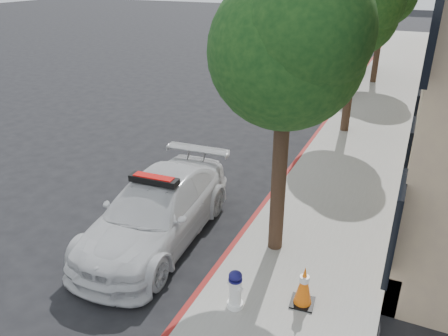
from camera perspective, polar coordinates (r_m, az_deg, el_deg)
name	(u,v)px	position (r m, az deg, el deg)	size (l,w,h in m)	color
ground	(198,187)	(12.19, -3.40, -2.52)	(120.00, 120.00, 0.00)	black
sidewalk	(377,105)	(20.36, 19.37, 7.75)	(3.20, 50.00, 0.15)	gray
curb_strip	(341,101)	(20.53, 15.09, 8.44)	(0.12, 50.00, 0.15)	maroon
tree_near	(288,50)	(7.94, 8.34, 14.97)	(2.92, 2.82, 5.62)	black
tree_mid	(359,14)	(15.74, 17.24, 18.62)	(2.77, 2.64, 5.43)	black
police_car	(156,211)	(9.77, -8.83, -5.54)	(2.25, 4.95, 1.56)	silver
parked_car_mid	(330,80)	(21.81, 13.68, 11.14)	(1.56, 3.89, 1.32)	black
parked_car_far	(347,61)	(26.20, 15.82, 13.35)	(1.59, 4.55, 1.50)	#141632
fire_hydrant	(235,290)	(7.84, 1.47, -15.62)	(0.32, 0.29, 0.75)	white
traffic_cone	(304,286)	(8.00, 10.39, -14.90)	(0.45, 0.45, 0.79)	black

